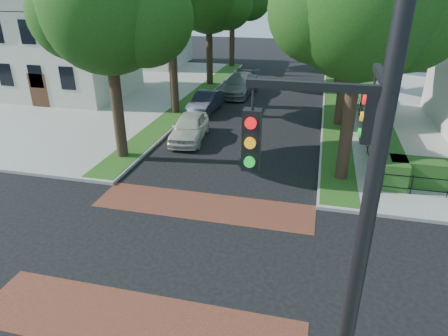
{
  "coord_description": "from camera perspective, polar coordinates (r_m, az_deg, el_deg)",
  "views": [
    {
      "loc": [
        4.17,
        -10.41,
        8.27
      ],
      "look_at": [
        0.75,
        3.66,
        1.6
      ],
      "focal_mm": 32.0,
      "sensor_mm": 36.0,
      "label": 1
    }
  ],
  "objects": [
    {
      "name": "fence_main_road",
      "position": [
        26.68,
        19.06,
        6.66
      ],
      "size": [
        0.06,
        18.0,
        0.9
      ],
      "primitive_type": null,
      "color": "black",
      "rests_on": "sidewalk_ne"
    },
    {
      "name": "sidewalk_nw",
      "position": [
        38.63,
        -24.98,
        10.22
      ],
      "size": [
        30.0,
        30.0,
        0.15
      ],
      "primitive_type": "cube",
      "color": "gray",
      "rests_on": "ground"
    },
    {
      "name": "tree_right_far",
      "position": [
        34.69,
        17.25,
        21.48
      ],
      "size": [
        7.25,
        6.23,
        9.74
      ],
      "color": "black",
      "rests_on": "sidewalk_ne"
    },
    {
      "name": "tree_right_near",
      "position": [
        17.71,
        19.71,
        21.34
      ],
      "size": [
        7.75,
        6.67,
        10.66
      ],
      "color": "black",
      "rests_on": "sidewalk_ne"
    },
    {
      "name": "traffic_signal",
      "position": [
        7.01,
        17.7,
        -7.14
      ],
      "size": [
        2.17,
        2.0,
        8.0
      ],
      "color": "black",
      "rests_on": "sidewalk_se"
    },
    {
      "name": "tree_left_near",
      "position": [
        20.09,
        -15.87,
        21.02
      ],
      "size": [
        7.5,
        6.45,
        10.2
      ],
      "color": "black",
      "rests_on": "sidewalk_nw"
    },
    {
      "name": "hedge_main_road",
      "position": [
        26.73,
        20.82,
        6.77
      ],
      "size": [
        1.0,
        18.0,
        1.2
      ],
      "primitive_type": "cube",
      "color": "#224718",
      "rests_on": "sidewalk_ne"
    },
    {
      "name": "tree_left_far",
      "position": [
        35.94,
        -1.95,
        22.89
      ],
      "size": [
        7.0,
        6.02,
        9.86
      ],
      "color": "black",
      "rests_on": "sidewalk_nw"
    },
    {
      "name": "crosswalk_far",
      "position": [
        16.46,
        -2.92,
        -5.45
      ],
      "size": [
        9.0,
        2.2,
        0.01
      ],
      "primitive_type": "cube",
      "color": "brown",
      "rests_on": "ground"
    },
    {
      "name": "grass_strip_nw",
      "position": [
        32.06,
        -4.23,
        10.02
      ],
      "size": [
        1.6,
        29.8,
        0.02
      ],
      "primitive_type": "cube",
      "color": "#194814",
      "rests_on": "sidewalk_nw"
    },
    {
      "name": "house_left_near",
      "position": [
        34.69,
        -22.03,
        17.72
      ],
      "size": [
        10.0,
        9.0,
        10.14
      ],
      "color": "beige",
      "rests_on": "sidewalk_nw"
    },
    {
      "name": "parked_car_rear",
      "position": [
        33.35,
        2.18,
        11.84
      ],
      "size": [
        2.76,
        5.9,
        1.67
      ],
      "primitive_type": "imported",
      "rotation": [
        0.0,
        0.0,
        -0.07
      ],
      "color": "slate",
      "rests_on": "ground"
    },
    {
      "name": "parked_car_middle",
      "position": [
        28.69,
        -2.58,
        9.43
      ],
      "size": [
        1.8,
        4.37,
        1.41
      ],
      "primitive_type": "imported",
      "rotation": [
        0.0,
        0.0,
        -0.07
      ],
      "color": "#1F222F",
      "rests_on": "ground"
    },
    {
      "name": "ground",
      "position": [
        13.93,
        -6.7,
        -11.88
      ],
      "size": [
        120.0,
        120.0,
        0.0
      ],
      "primitive_type": "plane",
      "color": "black",
      "rests_on": "ground"
    },
    {
      "name": "parked_car_front",
      "position": [
        23.26,
        -4.97,
        5.8
      ],
      "size": [
        2.22,
        4.6,
        1.51
      ],
      "primitive_type": "imported",
      "rotation": [
        0.0,
        0.0,
        0.1
      ],
      "color": "beige",
      "rests_on": "ground"
    },
    {
      "name": "grass_strip_ne",
      "position": [
        30.63,
        15.64,
        8.47
      ],
      "size": [
        1.6,
        29.8,
        0.02
      ],
      "primitive_type": "cube",
      "color": "#194814",
      "rests_on": "sidewalk_ne"
    },
    {
      "name": "house_left_far",
      "position": [
        46.85,
        -11.94,
        20.3
      ],
      "size": [
        10.0,
        9.0,
        10.14
      ],
      "color": "beige",
      "rests_on": "sidewalk_nw"
    },
    {
      "name": "crosswalk_near",
      "position": [
        11.73,
        -12.35,
        -20.79
      ],
      "size": [
        9.0,
        2.2,
        0.01
      ],
      "primitive_type": "cube",
      "color": "brown",
      "rests_on": "ground"
    }
  ]
}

